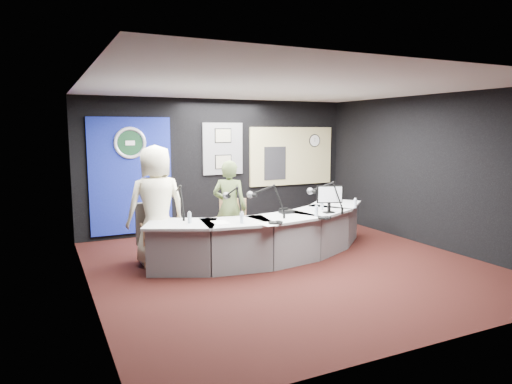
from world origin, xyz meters
name	(u,v)px	position (x,y,z in m)	size (l,w,h in m)	color
ground	(289,265)	(0.00, 0.00, 0.00)	(6.00, 6.00, 0.00)	black
ceiling	(291,87)	(0.00, 0.00, 2.80)	(6.00, 6.00, 0.02)	silver
wall_back	(220,165)	(0.00, 3.00, 1.40)	(6.00, 0.02, 2.80)	black
wall_front	(442,208)	(0.00, -3.00, 1.40)	(6.00, 0.02, 2.80)	black
wall_left	(86,189)	(-3.00, 0.00, 1.40)	(0.02, 6.00, 2.80)	black
wall_right	(431,171)	(3.00, 0.00, 1.40)	(0.02, 6.00, 2.80)	black
broadcast_desk	(270,236)	(-0.05, 0.55, 0.38)	(4.50, 1.90, 0.75)	#B6B9BB
backdrop_panel	(131,176)	(-1.90, 2.97, 1.25)	(1.60, 0.05, 2.30)	navy
agency_seal	(130,143)	(-1.90, 2.93, 1.90)	(0.63, 0.63, 0.07)	silver
seal_center	(130,143)	(-1.90, 2.94, 1.90)	(0.48, 0.48, 0.01)	#0E3319
pinboard	(223,149)	(0.05, 2.97, 1.75)	(0.90, 0.04, 1.10)	slate
framed_photo_upper	(223,136)	(0.05, 2.94, 2.03)	(0.34, 0.02, 0.27)	gray
framed_photo_lower	(223,162)	(0.05, 2.94, 1.47)	(0.34, 0.02, 0.27)	gray
booth_window_frame	(292,156)	(1.75, 2.97, 1.55)	(2.12, 0.06, 1.32)	tan
booth_glow	(292,156)	(1.75, 2.96, 1.55)	(2.00, 0.02, 1.20)	beige
equipment_rack	(275,163)	(1.30, 2.94, 1.40)	(0.55, 0.02, 0.75)	black
wall_clock	(315,141)	(2.35, 2.94, 1.90)	(0.28, 0.28, 0.01)	white
armchair_left	(157,234)	(-1.87, 1.02, 0.48)	(0.54, 0.54, 0.96)	tan
armchair_right	(230,230)	(-0.61, 1.00, 0.43)	(0.48, 0.48, 0.86)	tan
draped_jacket	(151,223)	(-1.90, 1.27, 0.62)	(0.50, 0.10, 0.70)	slate
person_man	(156,205)	(-1.87, 1.02, 0.96)	(0.94, 0.61, 1.92)	#FFF5CB
person_woman	(230,208)	(-0.61, 1.00, 0.82)	(0.60, 0.39, 1.64)	#4E5F32
computer_monitor	(329,194)	(0.90, 0.20, 1.07)	(0.49, 0.03, 0.33)	black
desk_phone	(287,212)	(0.23, 0.50, 0.78)	(0.22, 0.18, 0.06)	black
headphones_near	(325,218)	(0.53, -0.20, 0.77)	(0.20, 0.20, 0.03)	black
headphones_far	(276,222)	(-0.35, -0.20, 0.77)	(0.23, 0.23, 0.04)	black
paper_stack	(220,222)	(-1.07, 0.24, 0.75)	(0.22, 0.31, 0.00)	white
notepad	(268,224)	(-0.48, -0.20, 0.75)	(0.20, 0.29, 0.00)	white
boom_mic_a	(178,199)	(-1.53, 0.92, 1.05)	(0.16, 0.74, 0.60)	black
boom_mic_b	(234,201)	(-0.79, 0.38, 1.05)	(0.16, 0.74, 0.60)	black
boom_mic_c	(267,198)	(-0.22, 0.36, 1.05)	(0.49, 0.62, 0.60)	black
boom_mic_d	(326,195)	(0.89, 0.29, 1.05)	(0.41, 0.67, 0.60)	black
water_bottles	(283,211)	(0.05, 0.29, 0.84)	(3.18, 0.54, 0.18)	silver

